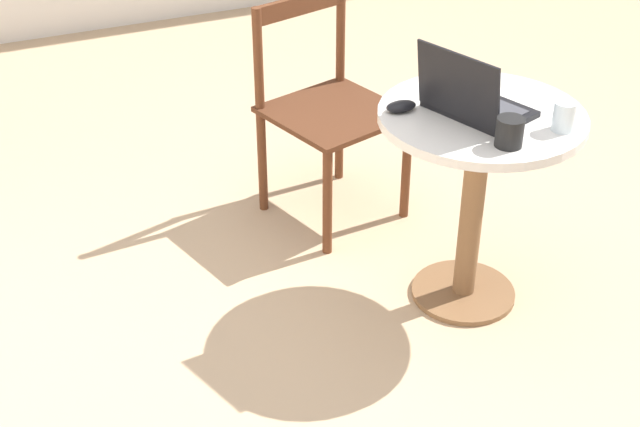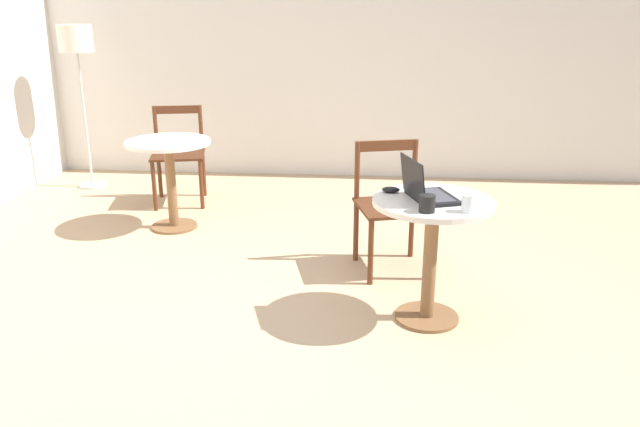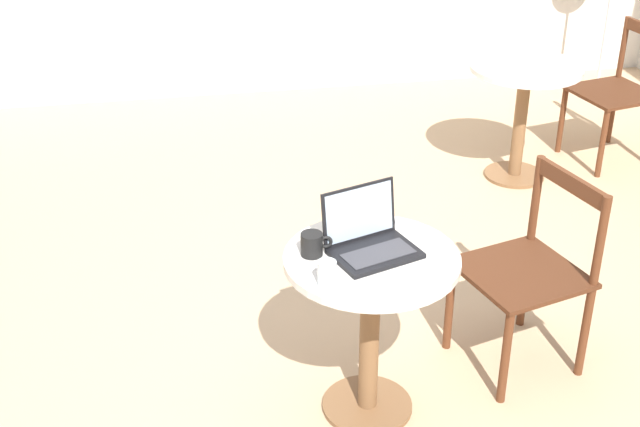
# 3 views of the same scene
# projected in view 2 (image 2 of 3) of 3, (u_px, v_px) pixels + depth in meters

# --- Properties ---
(ground_plane) EXTENTS (16.00, 16.00, 0.00)m
(ground_plane) POSITION_uv_depth(u_px,v_px,m) (348.00, 323.00, 3.49)
(ground_plane) COLOR tan
(wall_side) EXTENTS (0.06, 9.40, 2.70)m
(wall_side) POSITION_uv_depth(u_px,v_px,m) (365.00, 42.00, 6.12)
(wall_side) COLOR silver
(wall_side) RESTS_ON ground_plane
(cafe_table_near) EXTENTS (0.65, 0.65, 0.71)m
(cafe_table_near) POSITION_uv_depth(u_px,v_px,m) (432.00, 231.00, 3.38)
(cafe_table_near) COLOR brown
(cafe_table_near) RESTS_ON ground_plane
(cafe_table_mid) EXTENTS (0.65, 0.65, 0.71)m
(cafe_table_mid) POSITION_uv_depth(u_px,v_px,m) (170.00, 163.00, 4.83)
(cafe_table_mid) COLOR brown
(cafe_table_mid) RESTS_ON ground_plane
(chair_near_right) EXTENTS (0.55, 0.55, 0.84)m
(chair_near_right) POSITION_uv_depth(u_px,v_px,m) (392.00, 206.00, 4.11)
(chair_near_right) COLOR #562D19
(chair_near_right) RESTS_ON ground_plane
(chair_mid_right) EXTENTS (0.54, 0.54, 0.84)m
(chair_mid_right) POSITION_uv_depth(u_px,v_px,m) (178.00, 154.00, 5.53)
(chair_mid_right) COLOR #562D19
(chair_mid_right) RESTS_ON ground_plane
(floor_lamp) EXTENTS (0.31, 0.31, 1.53)m
(floor_lamp) POSITION_uv_depth(u_px,v_px,m) (77.00, 50.00, 5.73)
(floor_lamp) COLOR #B7B7B7
(floor_lamp) RESTS_ON ground_plane
(laptop) EXTENTS (0.37, 0.33, 0.23)m
(laptop) POSITION_uv_depth(u_px,v_px,m) (426.00, 191.00, 3.31)
(laptop) COLOR black
(laptop) RESTS_ON cafe_table_near
(mouse) EXTENTS (0.06, 0.10, 0.03)m
(mouse) POSITION_uv_depth(u_px,v_px,m) (391.00, 190.00, 3.44)
(mouse) COLOR black
(mouse) RESTS_ON cafe_table_near
(mug) EXTENTS (0.12, 0.08, 0.09)m
(mug) POSITION_uv_depth(u_px,v_px,m) (427.00, 203.00, 3.11)
(mug) COLOR black
(mug) RESTS_ON cafe_table_near
(drinking_glass) EXTENTS (0.07, 0.07, 0.09)m
(drinking_glass) POSITION_uv_depth(u_px,v_px,m) (468.00, 203.00, 3.11)
(drinking_glass) COLOR silver
(drinking_glass) RESTS_ON cafe_table_near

